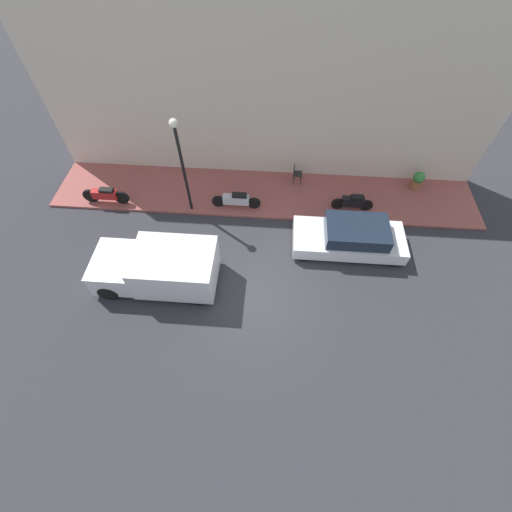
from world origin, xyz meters
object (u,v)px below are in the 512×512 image
object	(u,v)px
delivery_van	(158,268)
potted_plant	(418,180)
scooter_silver	(236,200)
parked_car	(351,237)
motorcycle_red	(105,195)
streetlamp	(180,155)
motorcycle_black	(353,202)
cafe_chair	(296,173)

from	to	relation	value
delivery_van	potted_plant	world-z (taller)	delivery_van
scooter_silver	parked_car	bearing A→B (deg)	-110.97
motorcycle_red	potted_plant	distance (m)	13.94
delivery_van	scooter_silver	distance (m)	4.64
motorcycle_red	parked_car	bearing A→B (deg)	-99.06
motorcycle_red	streetlamp	world-z (taller)	streetlamp
motorcycle_black	cafe_chair	size ratio (longest dim) A/B	2.03
streetlamp	potted_plant	distance (m)	10.50
potted_plant	delivery_van	bearing A→B (deg)	118.77
delivery_van	scooter_silver	xyz separation A→B (m)	(3.95, -2.42, -0.32)
parked_car	motorcycle_black	bearing A→B (deg)	-8.20
delivery_van	streetlamp	xyz separation A→B (m)	(3.71, -0.44, 2.08)
cafe_chair	streetlamp	bearing A→B (deg)	114.39
delivery_van	streetlamp	distance (m)	4.27
scooter_silver	cafe_chair	xyz separation A→B (m)	(1.82, -2.57, 0.10)
delivery_van	motorcycle_red	bearing A→B (deg)	41.17
potted_plant	cafe_chair	world-z (taller)	potted_plant
scooter_silver	motorcycle_black	world-z (taller)	motorcycle_black
scooter_silver	cafe_chair	world-z (taller)	cafe_chair
scooter_silver	motorcycle_red	size ratio (longest dim) A/B	1.04
motorcycle_red	streetlamp	bearing A→B (deg)	-91.48
scooter_silver	motorcycle_red	bearing A→B (deg)	91.41
scooter_silver	motorcycle_black	xyz separation A→B (m)	(0.23, -5.02, -0.00)
motorcycle_black	cafe_chair	bearing A→B (deg)	57.09
scooter_silver	motorcycle_red	xyz separation A→B (m)	(-0.14, 5.74, 0.03)
parked_car	potted_plant	xyz separation A→B (m)	(3.62, -3.33, -0.02)
delivery_van	motorcycle_red	world-z (taller)	delivery_van
motorcycle_red	streetlamp	size ratio (longest dim) A/B	0.47
delivery_van	potted_plant	size ratio (longest dim) A/B	4.95
motorcycle_red	cafe_chair	world-z (taller)	cafe_chair
motorcycle_red	delivery_van	bearing A→B (deg)	-138.83
motorcycle_red	motorcycle_black	bearing A→B (deg)	-88.01
parked_car	scooter_silver	distance (m)	5.06
delivery_van	parked_car	bearing A→B (deg)	-73.37
motorcycle_black	motorcycle_red	world-z (taller)	motorcycle_red
motorcycle_red	cafe_chair	size ratio (longest dim) A/B	2.34
scooter_silver	cafe_chair	distance (m)	3.15
potted_plant	cafe_chair	bearing A→B (deg)	89.86
potted_plant	scooter_silver	bearing A→B (deg)	102.64
delivery_van	motorcycle_black	distance (m)	8.54
delivery_van	motorcycle_black	size ratio (longest dim) A/B	2.49
delivery_van	motorcycle_red	distance (m)	5.06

